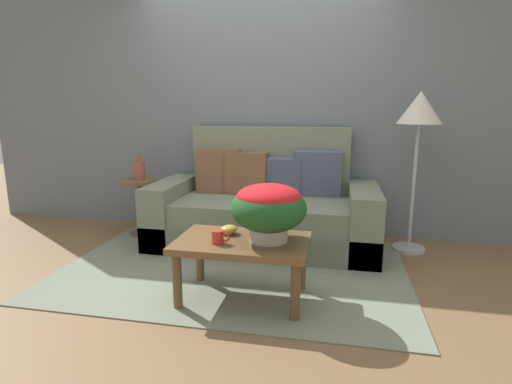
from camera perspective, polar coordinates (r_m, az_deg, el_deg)
ground_plane at (r=3.30m, az=-3.73°, el=-11.59°), size 14.00×14.00×0.00m
wall_back at (r=4.29m, az=0.70°, el=12.09°), size 6.40×0.12×2.65m
area_rug at (r=3.38m, az=-3.29°, el=-10.87°), size 2.79×1.84×0.01m
couch at (r=3.90m, az=1.19°, el=-2.56°), size 2.13×0.94×1.12m
coffee_table at (r=2.77m, az=-1.94°, el=-8.11°), size 0.90×0.57×0.43m
side_table at (r=4.32m, az=-16.11°, el=-0.67°), size 0.40×0.40×0.59m
floor_lamp at (r=3.86m, az=22.18°, el=9.72°), size 0.39×0.39×1.46m
potted_plant at (r=2.67m, az=1.81°, el=-2.14°), size 0.51×0.51×0.39m
coffee_mug at (r=2.68m, az=-5.40°, el=-6.36°), size 0.12×0.08×0.09m
snack_bowl at (r=2.87m, az=-3.85°, el=-5.29°), size 0.12×0.12×0.06m
table_vase at (r=4.28m, az=-16.30°, el=3.05°), size 0.12×0.12×0.24m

